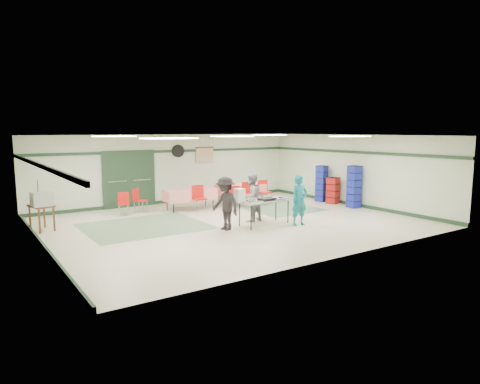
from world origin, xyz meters
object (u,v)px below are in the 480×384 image
broom (39,205)px  chair_a (248,191)px  volunteer_teal (299,200)px  office_printer (42,199)px  serving_table (264,202)px  chair_loose_b (123,202)px  chair_loose_a (138,198)px  crate_stack_blue_b (354,187)px  chair_d (199,196)px  chair_b (236,194)px  volunteer_grey (252,197)px  chair_c (264,190)px  dining_table_b (190,194)px  crate_stack_red (333,191)px  printer_table (41,209)px  dining_table_a (240,189)px  volunteer_dark (225,204)px  crate_stack_blue_a (322,184)px

broom → chair_a: bearing=12.9°
volunteer_teal → office_printer: size_ratio=2.96×
serving_table → chair_loose_b: bearing=125.4°
office_printer → chair_loose_a: bearing=13.4°
crate_stack_blue_b → chair_d: bearing=154.5°
chair_b → broom: size_ratio=0.55×
volunteer_grey → office_printer: size_ratio=3.00×
office_printer → chair_c: bearing=-5.5°
crate_stack_blue_b → dining_table_b: bearing=150.0°
volunteer_teal → crate_stack_blue_b: (3.69, 1.12, 0.02)m
dining_table_b → office_printer: bearing=-168.6°
chair_loose_a → crate_stack_red: (7.03, -2.45, -0.00)m
chair_c → dining_table_b: bearing=175.3°
crate_stack_red → printer_table: bearing=172.2°
dining_table_a → volunteer_teal: bearing=-89.2°
office_printer → chair_a: bearing=-5.4°
volunteer_grey → chair_loose_a: 4.17m
chair_c → chair_loose_b: size_ratio=1.19×
broom → volunteer_grey: bearing=-8.9°
dining_table_a → volunteer_dark: bearing=-119.8°
volunteer_grey → chair_loose_a: bearing=-68.4°
chair_loose_a → chair_loose_b: 0.63m
volunteer_teal → dining_table_b: size_ratio=0.81×
serving_table → printer_table: serving_table is taller
chair_loose_b → dining_table_b: bearing=14.9°
volunteer_teal → chair_loose_b: (-3.93, 4.43, -0.29)m
chair_b → chair_c: (1.31, 0.01, 0.08)m
volunteer_grey → crate_stack_blue_a: volunteer_grey is taller
crate_stack_blue_a → volunteer_grey: bearing=-161.2°
chair_d → volunteer_teal: bearing=-59.9°
dining_table_b → office_printer: (-5.05, -0.74, 0.38)m
chair_b → crate_stack_blue_b: crate_stack_blue_b is taller
volunteer_grey → office_printer: (-5.73, 2.15, 0.17)m
crate_stack_blue_b → volunteer_teal: bearing=-163.1°
crate_stack_red → chair_loose_a: bearing=160.8°
volunteer_teal → dining_table_b: 4.44m
volunteer_teal → crate_stack_blue_b: 3.86m
volunteer_dark → chair_d: volunteer_dark is taller
volunteer_grey → crate_stack_blue_a: bearing=-175.9°
dining_table_a → office_printer: size_ratio=3.86×
volunteer_grey → volunteer_teal: bearing=110.2°
volunteer_grey → serving_table: bearing=78.2°
serving_table → chair_b: (0.91, 2.95, -0.22)m
volunteer_grey → crate_stack_blue_a: 4.83m
volunteer_grey → volunteer_dark: (-1.30, -0.53, -0.01)m
chair_loose_b → office_printer: bearing=-137.9°
printer_table → crate_stack_blue_a: bearing=-17.9°
volunteer_teal → crate_stack_red: size_ratio=1.47×
volunteer_dark → chair_loose_b: size_ratio=1.96×
dining_table_a → chair_b: chair_b is taller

